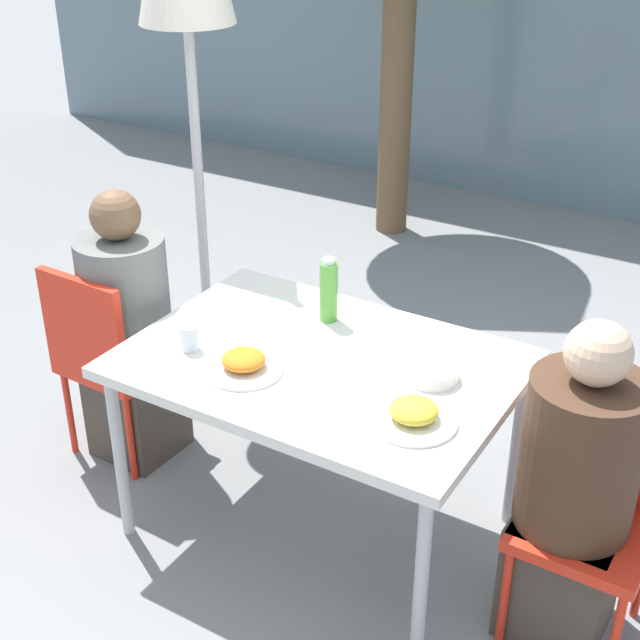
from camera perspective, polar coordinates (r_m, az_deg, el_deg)
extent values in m
plane|color=gray|center=(3.44, 0.00, -12.98)|extent=(24.00, 24.00, 0.00)
cube|color=silver|center=(3.02, 0.00, -2.84)|extent=(1.30, 0.92, 0.04)
cylinder|color=#B7B7B7|center=(3.27, -12.70, -8.55)|extent=(0.04, 0.04, 0.69)
cylinder|color=#B7B7B7|center=(2.74, 6.49, -16.42)|extent=(0.04, 0.04, 0.69)
cylinder|color=#B7B7B7|center=(3.77, -4.53, -2.48)|extent=(0.04, 0.04, 0.69)
cylinder|color=#B7B7B7|center=(3.33, 12.46, -7.83)|extent=(0.04, 0.04, 0.69)
cube|color=red|center=(3.70, -12.47, -2.53)|extent=(0.41, 0.41, 0.04)
cube|color=red|center=(3.48, -14.93, -0.55)|extent=(0.40, 0.05, 0.42)
cylinder|color=red|center=(4.01, -12.22, -3.47)|extent=(0.03, 0.03, 0.39)
cylinder|color=red|center=(3.81, -8.52, -4.97)|extent=(0.03, 0.03, 0.39)
cylinder|color=red|center=(3.83, -15.74, -5.67)|extent=(0.03, 0.03, 0.39)
cylinder|color=red|center=(3.61, -12.04, -7.41)|extent=(0.03, 0.03, 0.39)
cube|color=#473D33|center=(3.77, -11.62, -5.32)|extent=(0.32, 0.32, 0.43)
cylinder|color=slate|center=(3.53, -12.36, 1.18)|extent=(0.35, 0.35, 0.52)
sphere|color=brown|center=(3.39, -12.98, 6.57)|extent=(0.19, 0.19, 0.19)
cube|color=red|center=(2.90, 16.59, -12.80)|extent=(0.40, 0.40, 0.04)
cube|color=red|center=(2.91, 18.25, -7.25)|extent=(0.40, 0.04, 0.42)
cylinder|color=red|center=(2.95, 11.74, -16.93)|extent=(0.03, 0.03, 0.39)
cylinder|color=red|center=(3.20, 13.99, -13.07)|extent=(0.03, 0.03, 0.39)
cube|color=#473D33|center=(3.04, 15.15, -15.34)|extent=(0.32, 0.32, 0.43)
cylinder|color=#472D1E|center=(2.75, 16.36, -8.24)|extent=(0.35, 0.35, 0.50)
sphere|color=beige|center=(2.57, 17.39, -2.04)|extent=(0.19, 0.19, 0.19)
cylinder|color=#333333|center=(4.37, -6.99, -2.78)|extent=(0.36, 0.36, 0.05)
cylinder|color=#BCBCBC|center=(3.89, -8.05, 12.86)|extent=(0.04, 0.04, 2.50)
cylinder|color=white|center=(2.70, 6.00, -6.41)|extent=(0.27, 0.27, 0.01)
ellipsoid|color=gold|center=(2.68, 6.04, -5.77)|extent=(0.15, 0.15, 0.06)
cylinder|color=white|center=(2.95, -4.89, -3.14)|extent=(0.26, 0.26, 0.01)
ellipsoid|color=orange|center=(2.93, -4.91, -2.54)|extent=(0.14, 0.14, 0.06)
cylinder|color=#51A338|center=(3.20, 0.55, 1.82)|extent=(0.07, 0.07, 0.23)
cylinder|color=white|center=(3.15, 0.56, 3.80)|extent=(0.05, 0.05, 0.02)
cylinder|color=silver|center=(3.07, -8.36, -1.12)|extent=(0.06, 0.06, 0.09)
cylinder|color=white|center=(2.91, 7.19, -3.37)|extent=(0.17, 0.17, 0.05)
cylinder|color=brown|center=(5.69, 4.90, 14.15)|extent=(0.20, 0.20, 1.78)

